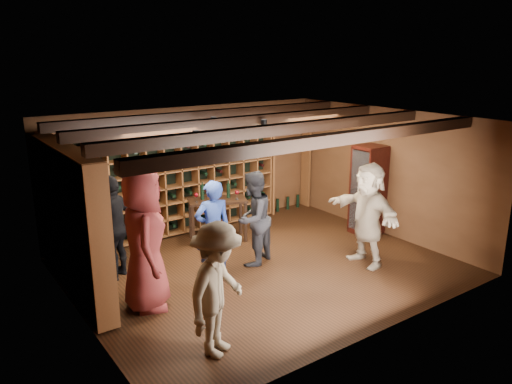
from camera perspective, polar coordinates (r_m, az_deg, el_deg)
ground at (r=8.54m, az=0.81°, el=-8.65°), size 6.00×6.00×0.00m
room_shell at (r=7.90m, az=0.66°, el=7.69°), size 6.00×6.00×6.00m
wine_rack_back at (r=9.81m, az=-9.71°, el=1.49°), size 4.65×0.30×2.20m
wine_rack_left at (r=7.70m, az=-20.32°, el=-3.25°), size 0.30×2.65×2.20m
crate_shelf at (r=11.26m, az=3.82°, el=5.67°), size 1.20×0.32×2.07m
display_cabinet at (r=10.12m, az=12.67°, el=0.04°), size 0.55×0.50×1.75m
man_blue_shirt at (r=7.94m, az=-4.95°, el=-4.32°), size 0.65×0.49×1.62m
man_grey_suit at (r=8.43m, az=-0.36°, el=-3.03°), size 0.98×0.89×1.63m
guest_red_floral at (r=7.09m, az=-12.64°, el=-5.41°), size 0.95×1.15×2.02m
guest_woman_black at (r=8.23m, az=-15.90°, el=-3.89°), size 1.04×0.93×1.69m
guest_khaki at (r=5.97m, az=-4.44°, el=-11.09°), size 1.24×1.09×1.66m
guest_beige at (r=8.62m, az=12.65°, el=-2.48°), size 0.70×1.69×1.77m
tasting_table at (r=9.54m, az=-4.47°, el=-1.34°), size 1.22×0.91×1.10m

